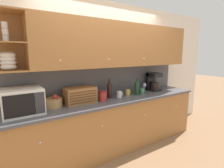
% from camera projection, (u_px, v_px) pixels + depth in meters
% --- Properties ---
extents(ground_plane, '(24.00, 24.00, 0.00)m').
position_uv_depth(ground_plane, '(106.00, 141.00, 3.43)').
color(ground_plane, '#896647').
extents(wall_back, '(5.89, 0.06, 2.60)m').
position_uv_depth(wall_back, '(105.00, 75.00, 3.23)').
color(wall_back, white).
rests_on(wall_back, ground_plane).
extents(counter_unit, '(3.51, 0.62, 0.92)m').
position_uv_depth(counter_unit, '(115.00, 124.00, 3.11)').
color(counter_unit, '#A36B38').
rests_on(counter_unit, ground_plane).
extents(backsplash_panel, '(3.49, 0.01, 0.55)m').
position_uv_depth(backsplash_panel, '(106.00, 81.00, 3.22)').
color(backsplash_panel, '#4C4C51').
rests_on(backsplash_panel, counter_unit).
extents(upper_cabinets, '(3.49, 0.38, 0.75)m').
position_uv_depth(upper_cabinets, '(119.00, 45.00, 3.05)').
color(upper_cabinets, '#A36B38').
rests_on(upper_cabinets, backsplash_panel).
extents(microwave, '(0.48, 0.42, 0.34)m').
position_uv_depth(microwave, '(22.00, 101.00, 2.25)').
color(microwave, silver).
rests_on(microwave, counter_unit).
extents(fruit_basket, '(0.27, 0.27, 0.19)m').
position_uv_depth(fruit_basket, '(53.00, 102.00, 2.55)').
color(fruit_basket, '#A87F4C').
rests_on(fruit_basket, counter_unit).
extents(bread_box, '(0.48, 0.28, 0.25)m').
position_uv_depth(bread_box, '(80.00, 95.00, 2.74)').
color(bread_box, '#996033').
rests_on(bread_box, counter_unit).
extents(storage_canister, '(0.14, 0.14, 0.16)m').
position_uv_depth(storage_canister, '(103.00, 96.00, 2.89)').
color(storage_canister, '#B22D28').
rests_on(storage_canister, counter_unit).
extents(wine_bottle, '(0.09, 0.09, 0.34)m').
position_uv_depth(wine_bottle, '(110.00, 89.00, 3.07)').
color(wine_bottle, black).
rests_on(wine_bottle, counter_unit).
extents(mug_blue_second, '(0.10, 0.09, 0.11)m').
position_uv_depth(mug_blue_second, '(119.00, 94.00, 3.12)').
color(mug_blue_second, silver).
rests_on(mug_blue_second, counter_unit).
extents(mug_patterned_third, '(0.09, 0.08, 0.10)m').
position_uv_depth(mug_patterned_third, '(128.00, 92.00, 3.29)').
color(mug_patterned_third, gold).
rests_on(mug_patterned_third, counter_unit).
extents(second_wine_bottle, '(0.09, 0.09, 0.32)m').
position_uv_depth(second_wine_bottle, '(137.00, 87.00, 3.29)').
color(second_wine_bottle, '#19381E').
rests_on(second_wine_bottle, counter_unit).
extents(mug, '(0.10, 0.09, 0.10)m').
position_uv_depth(mug, '(142.00, 91.00, 3.43)').
color(mug, '#4C845B').
rests_on(mug, counter_unit).
extents(wine_glass, '(0.07, 0.07, 0.17)m').
position_uv_depth(wine_glass, '(144.00, 86.00, 3.63)').
color(wine_glass, silver).
rests_on(wine_glass, counter_unit).
extents(coffee_maker, '(0.23, 0.23, 0.37)m').
position_uv_depth(coffee_maker, '(153.00, 82.00, 3.68)').
color(coffee_maker, black).
rests_on(coffee_maker, counter_unit).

